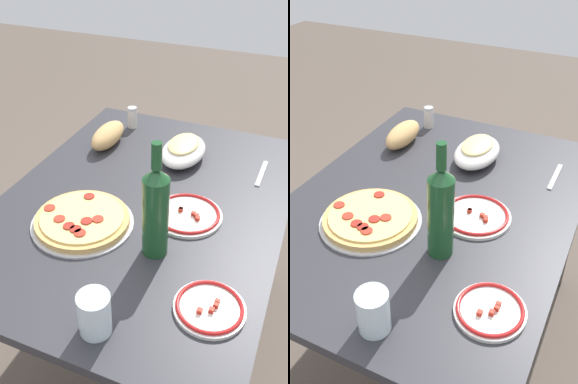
{
  "view_description": "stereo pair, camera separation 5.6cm",
  "coord_description": "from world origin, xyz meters",
  "views": [
    {
      "loc": [
        -1.01,
        -0.43,
        1.5
      ],
      "look_at": [
        0.0,
        0.0,
        0.74
      ],
      "focal_mm": 39.89,
      "sensor_mm": 36.0,
      "label": 1
    },
    {
      "loc": [
        -0.98,
        -0.48,
        1.5
      ],
      "look_at": [
        0.0,
        0.0,
        0.74
      ],
      "focal_mm": 39.89,
      "sensor_mm": 36.0,
      "label": 2
    }
  ],
  "objects": [
    {
      "name": "spice_shaker",
      "position": [
        0.46,
        0.24,
        0.75
      ],
      "size": [
        0.04,
        0.04,
        0.09
      ],
      "color": "silver",
      "rests_on": "dining_table"
    },
    {
      "name": "bread_loaf",
      "position": [
        0.28,
        0.27,
        0.75
      ],
      "size": [
        0.21,
        0.09,
        0.08
      ],
      "primitive_type": "ellipsoid",
      "color": "tan",
      "rests_on": "dining_table"
    },
    {
      "name": "side_plate_near",
      "position": [
        -0.03,
        -0.15,
        0.71
      ],
      "size": [
        0.21,
        0.21,
        0.02
      ],
      "color": "white",
      "rests_on": "dining_table"
    },
    {
      "name": "baked_pasta_dish",
      "position": [
        0.29,
        -0.03,
        0.75
      ],
      "size": [
        0.24,
        0.15,
        0.08
      ],
      "color": "white",
      "rests_on": "dining_table"
    },
    {
      "name": "pepperoni_pizza",
      "position": [
        -0.18,
        0.12,
        0.72
      ],
      "size": [
        0.3,
        0.3,
        0.03
      ],
      "color": "#B7B7BC",
      "rests_on": "dining_table"
    },
    {
      "name": "water_glass",
      "position": [
        -0.49,
        -0.09,
        0.76
      ],
      "size": [
        0.07,
        0.07,
        0.11
      ],
      "primitive_type": "cylinder",
      "color": "silver",
      "rests_on": "dining_table"
    },
    {
      "name": "wine_bottle",
      "position": [
        -0.21,
        -0.12,
        0.84
      ],
      "size": [
        0.07,
        0.07,
        0.33
      ],
      "color": "#194723",
      "rests_on": "dining_table"
    },
    {
      "name": "side_plate_far",
      "position": [
        -0.34,
        -0.31,
        0.71
      ],
      "size": [
        0.17,
        0.17,
        0.02
      ],
      "color": "white",
      "rests_on": "dining_table"
    },
    {
      "name": "dining_table",
      "position": [
        0.0,
        0.0,
        0.58
      ],
      "size": [
        1.18,
        0.87,
        0.71
      ],
      "color": "#2D2D33",
      "rests_on": "ground"
    },
    {
      "name": "fork_left",
      "position": [
        0.3,
        -0.32,
        0.71
      ],
      "size": [
        0.17,
        0.02,
        0.0
      ],
      "primitive_type": "cube",
      "rotation": [
        0.0,
        0.0,
        6.28
      ],
      "color": "#B7B7BC",
      "rests_on": "dining_table"
    },
    {
      "name": "ground_plane",
      "position": [
        0.0,
        0.0,
        0.0
      ],
      "size": [
        8.0,
        8.0,
        0.0
      ],
      "primitive_type": "plane",
      "color": "brown",
      "rests_on": "ground"
    }
  ]
}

